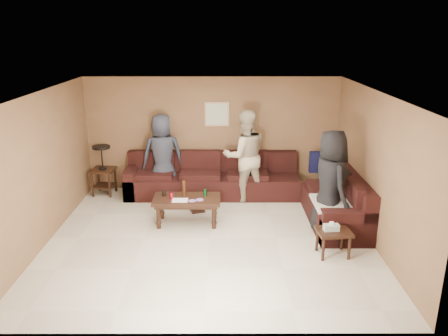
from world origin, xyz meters
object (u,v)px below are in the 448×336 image
Objects in this scene: sectional_sofa at (251,189)px; side_table_right at (333,233)px; waste_bin at (197,204)px; person_left at (163,155)px; coffee_table at (187,202)px; person_right at (330,183)px; person_middle at (245,156)px; end_table_left at (103,169)px.

sectional_sofa is 8.06× the size of side_table_right.
person_left reaches higher than waste_bin.
person_right reaches higher than coffee_table.
coffee_table is 1.73m from person_middle.
end_table_left is 2.33m from waste_bin.
person_middle is (1.74, -0.27, 0.06)m from person_left.
waste_bin is at bearing 54.08° from person_right.
end_table_left is at bearing 155.32° from waste_bin.
waste_bin is (2.08, -0.96, -0.41)m from end_table_left.
sectional_sofa reaches higher than side_table_right.
person_middle is (-0.13, 0.29, 0.63)m from sectional_sofa.
end_table_left is 3.51× the size of waste_bin.
person_middle reaches higher than side_table_right.
person_middle is 2.12m from person_right.
person_left is at bearing 130.00° from waste_bin.
person_left is (1.31, -0.04, 0.32)m from end_table_left.
end_table_left is at bearing -14.01° from person_left.
person_middle reaches higher than end_table_left.
person_middle is (0.96, 0.65, 0.80)m from waste_bin.
sectional_sofa is 2.44× the size of person_middle.
end_table_left is 5.13m from side_table_right.
person_left reaches higher than side_table_right.
coffee_table is 2.46m from end_table_left.
person_right is (3.13, -1.87, 0.04)m from person_left.
side_table_right is 0.31× the size of person_right.
person_left is 1.76m from person_middle.
end_table_left reaches higher than coffee_table.
side_table_right is at bearing -32.14° from end_table_left.
end_table_left is at bearing 52.82° from person_right.
end_table_left reaches higher than side_table_right.
person_left reaches higher than end_table_left.
sectional_sofa is at bearing -10.75° from end_table_left.
side_table_right is 1.87× the size of waste_bin.
waste_bin is (0.15, 0.56, -0.28)m from coffee_table.
side_table_right is 0.32× the size of person_left.
coffee_table is at bearing -105.20° from waste_bin.
end_table_left is 0.61× the size of person_left.
person_left is at bearing 138.40° from side_table_right.
person_right is (2.36, -0.95, 0.78)m from waste_bin.
person_right reaches higher than person_left.
sectional_sofa is 15.04× the size of waste_bin.
sectional_sofa is 1.55m from coffee_table.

